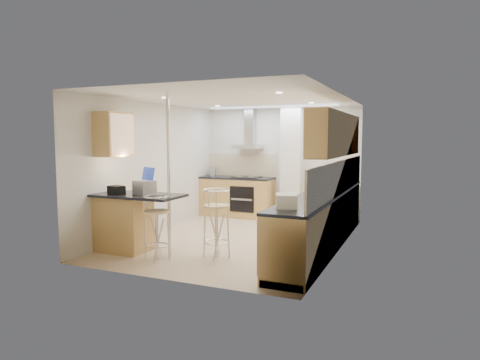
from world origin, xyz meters
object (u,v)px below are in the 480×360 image
at_px(microwave, 332,179).
at_px(bread_bin, 286,201).
at_px(bar_stool_near, 157,228).
at_px(laptop, 144,188).
at_px(bar_stool_end, 216,223).

relative_size(microwave, bread_bin, 1.81).
relative_size(bar_stool_near, bread_bin, 2.92).
xyz_separation_m(bar_stool_near, bread_bin, (1.99, 0.02, 0.52)).
bearing_deg(laptop, bar_stool_near, -8.63).
distance_m(microwave, laptop, 3.26).
distance_m(bar_stool_end, bread_bin, 1.41).
relative_size(laptop, bread_bin, 0.97).
relative_size(bar_stool_near, bar_stool_end, 0.93).
bearing_deg(bread_bin, microwave, 66.62).
height_order(bar_stool_near, bread_bin, bread_bin).
height_order(microwave, bar_stool_near, microwave).
xyz_separation_m(laptop, bar_stool_end, (1.12, 0.25, -0.52)).
height_order(microwave, laptop, microwave).
height_order(bar_stool_end, bread_bin, bread_bin).
distance_m(microwave, bar_stool_end, 2.37).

